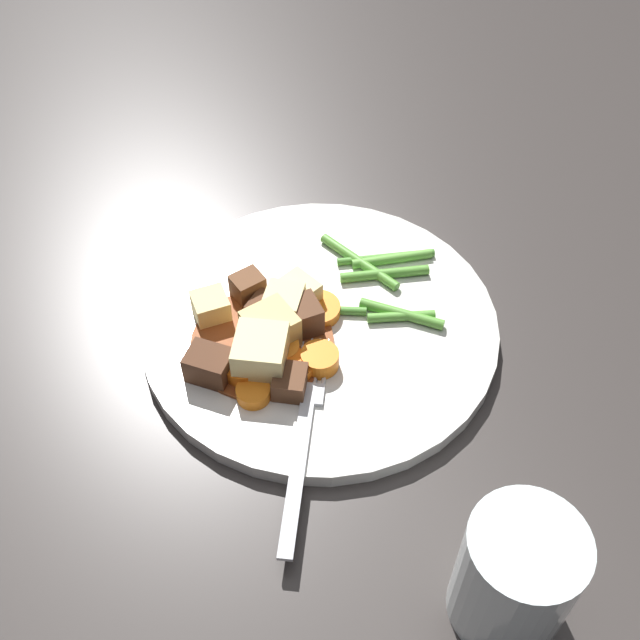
% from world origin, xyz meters
% --- Properties ---
extents(ground_plane, '(3.00, 3.00, 0.00)m').
position_xyz_m(ground_plane, '(0.00, 0.00, 0.00)').
color(ground_plane, '#383330').
extents(dinner_plate, '(0.27, 0.27, 0.01)m').
position_xyz_m(dinner_plate, '(0.00, 0.00, 0.01)').
color(dinner_plate, white).
rests_on(dinner_plate, ground_plane).
extents(stew_sauce, '(0.11, 0.11, 0.00)m').
position_xyz_m(stew_sauce, '(0.05, 0.01, 0.01)').
color(stew_sauce, brown).
rests_on(stew_sauce, dinner_plate).
extents(carrot_slice_0, '(0.05, 0.05, 0.01)m').
position_xyz_m(carrot_slice_0, '(0.00, -0.01, 0.02)').
color(carrot_slice_0, orange).
rests_on(carrot_slice_0, dinner_plate).
extents(carrot_slice_1, '(0.03, 0.03, 0.01)m').
position_xyz_m(carrot_slice_1, '(0.04, 0.03, 0.02)').
color(carrot_slice_1, orange).
rests_on(carrot_slice_1, dinner_plate).
extents(carrot_slice_2, '(0.04, 0.04, 0.01)m').
position_xyz_m(carrot_slice_2, '(0.07, 0.04, 0.02)').
color(carrot_slice_2, orange).
rests_on(carrot_slice_2, dinner_plate).
extents(carrot_slice_3, '(0.03, 0.03, 0.01)m').
position_xyz_m(carrot_slice_3, '(0.06, 0.06, 0.02)').
color(carrot_slice_3, orange).
rests_on(carrot_slice_3, dinner_plate).
extents(carrot_slice_4, '(0.04, 0.04, 0.01)m').
position_xyz_m(carrot_slice_4, '(0.01, 0.04, 0.02)').
color(carrot_slice_4, orange).
rests_on(carrot_slice_4, dinner_plate).
extents(carrot_slice_5, '(0.03, 0.03, 0.01)m').
position_xyz_m(carrot_slice_5, '(0.03, 0.04, 0.02)').
color(carrot_slice_5, orange).
rests_on(carrot_slice_5, dinner_plate).
extents(potato_chunk_0, '(0.04, 0.04, 0.03)m').
position_xyz_m(potato_chunk_0, '(0.03, -0.01, 0.03)').
color(potato_chunk_0, '#EAD68C').
rests_on(potato_chunk_0, dinner_plate).
extents(potato_chunk_1, '(0.03, 0.03, 0.02)m').
position_xyz_m(potato_chunk_1, '(0.08, -0.02, 0.02)').
color(potato_chunk_1, '#E5CC7A').
rests_on(potato_chunk_1, dinner_plate).
extents(potato_chunk_2, '(0.04, 0.04, 0.02)m').
position_xyz_m(potato_chunk_2, '(0.01, -0.02, 0.02)').
color(potato_chunk_2, '#EAD68C').
rests_on(potato_chunk_2, dinner_plate).
extents(potato_chunk_3, '(0.05, 0.05, 0.03)m').
position_xyz_m(potato_chunk_3, '(0.05, 0.04, 0.03)').
color(potato_chunk_3, '#EAD68C').
rests_on(potato_chunk_3, dinner_plate).
extents(potato_chunk_4, '(0.04, 0.04, 0.03)m').
position_xyz_m(potato_chunk_4, '(0.04, 0.01, 0.03)').
color(potato_chunk_4, '#DBBC6B').
rests_on(potato_chunk_4, dinner_plate).
extents(meat_chunk_0, '(0.03, 0.03, 0.02)m').
position_xyz_m(meat_chunk_0, '(0.04, 0.06, 0.02)').
color(meat_chunk_0, '#56331E').
rests_on(meat_chunk_0, dinner_plate).
extents(meat_chunk_1, '(0.03, 0.03, 0.02)m').
position_xyz_m(meat_chunk_1, '(0.05, -0.04, 0.02)').
color(meat_chunk_1, brown).
rests_on(meat_chunk_1, dinner_plate).
extents(meat_chunk_2, '(0.04, 0.04, 0.02)m').
position_xyz_m(meat_chunk_2, '(0.09, 0.03, 0.02)').
color(meat_chunk_2, '#4C2B19').
rests_on(meat_chunk_2, dinner_plate).
extents(meat_chunk_3, '(0.03, 0.03, 0.02)m').
position_xyz_m(meat_chunk_3, '(0.04, -0.02, 0.02)').
color(meat_chunk_3, '#4C2B19').
rests_on(meat_chunk_3, dinner_plate).
extents(meat_chunk_4, '(0.03, 0.03, 0.03)m').
position_xyz_m(meat_chunk_4, '(0.01, 0.01, 0.03)').
color(meat_chunk_4, '#56331E').
rests_on(meat_chunk_4, dinner_plate).
extents(green_bean_0, '(0.06, 0.02, 0.01)m').
position_xyz_m(green_bean_0, '(-0.01, -0.01, 0.02)').
color(green_bean_0, '#4C8E33').
rests_on(green_bean_0, dinner_plate).
extents(green_bean_1, '(0.07, 0.02, 0.01)m').
position_xyz_m(green_bean_1, '(-0.06, -0.03, 0.02)').
color(green_bean_1, '#599E38').
rests_on(green_bean_1, dinner_plate).
extents(green_bean_2, '(0.06, 0.04, 0.01)m').
position_xyz_m(green_bean_2, '(-0.06, 0.01, 0.02)').
color(green_bean_2, '#599E38').
rests_on(green_bean_2, dinner_plate).
extents(green_bean_3, '(0.05, 0.02, 0.01)m').
position_xyz_m(green_bean_3, '(-0.06, 0.02, 0.02)').
color(green_bean_3, '#599E38').
rests_on(green_bean_3, dinner_plate).
extents(green_bean_4, '(0.05, 0.07, 0.01)m').
position_xyz_m(green_bean_4, '(-0.05, -0.05, 0.02)').
color(green_bean_4, '#599E38').
rests_on(green_bean_4, dinner_plate).
extents(green_bean_5, '(0.07, 0.01, 0.01)m').
position_xyz_m(green_bean_5, '(-0.07, -0.05, 0.02)').
color(green_bean_5, '#66AD42').
rests_on(green_bean_5, dinner_plate).
extents(green_bean_6, '(0.08, 0.02, 0.01)m').
position_xyz_m(green_bean_6, '(-0.07, -0.05, 0.02)').
color(green_bean_6, '#4C8E33').
rests_on(green_bean_6, dinner_plate).
extents(fork, '(0.08, 0.17, 0.00)m').
position_xyz_m(fork, '(0.04, 0.10, 0.01)').
color(fork, silver).
rests_on(fork, dinner_plate).
extents(water_glass, '(0.07, 0.07, 0.09)m').
position_xyz_m(water_glass, '(-0.05, 0.24, 0.04)').
color(water_glass, silver).
rests_on(water_glass, ground_plane).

